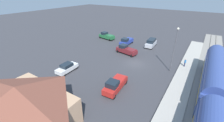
{
  "coord_description": "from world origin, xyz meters",
  "views": [
    {
      "loc": [
        -11.39,
        26.89,
        14.8
      ],
      "look_at": [
        3.87,
        3.43,
        1.0
      ],
      "focal_mm": 23.55,
      "sensor_mm": 36.0,
      "label": 1
    }
  ],
  "objects_px": {
    "station_building": "(21,107)",
    "pickup_maroon": "(126,50)",
    "pickup_blue": "(126,41)",
    "pickup_green": "(107,36)",
    "sedan_white": "(67,68)",
    "suv_silver": "(151,43)",
    "light_pole_near_platform": "(175,46)",
    "pedestrian_on_platform": "(185,62)",
    "pickup_red": "(115,85)"
  },
  "relations": [
    {
      "from": "station_building",
      "to": "pickup_maroon",
      "type": "distance_m",
      "value": 25.93
    },
    {
      "from": "pickup_blue",
      "to": "pickup_green",
      "type": "bearing_deg",
      "value": -9.6
    },
    {
      "from": "pickup_blue",
      "to": "sedan_white",
      "type": "relative_size",
      "value": 1.18
    },
    {
      "from": "suv_silver",
      "to": "light_pole_near_platform",
      "type": "relative_size",
      "value": 0.57
    },
    {
      "from": "pickup_blue",
      "to": "suv_silver",
      "type": "bearing_deg",
      "value": -161.07
    },
    {
      "from": "pickup_blue",
      "to": "light_pole_near_platform",
      "type": "distance_m",
      "value": 17.69
    },
    {
      "from": "suv_silver",
      "to": "pickup_maroon",
      "type": "height_order",
      "value": "suv_silver"
    },
    {
      "from": "station_building",
      "to": "pickup_green",
      "type": "bearing_deg",
      "value": -70.94
    },
    {
      "from": "pickup_maroon",
      "to": "light_pole_near_platform",
      "type": "height_order",
      "value": "light_pole_near_platform"
    },
    {
      "from": "station_building",
      "to": "pedestrian_on_platform",
      "type": "xyz_separation_m",
      "value": [
        -13.32,
        -25.85,
        -1.64
      ]
    },
    {
      "from": "pedestrian_on_platform",
      "to": "pickup_blue",
      "type": "relative_size",
      "value": 0.32
    },
    {
      "from": "pickup_blue",
      "to": "suv_silver",
      "type": "xyz_separation_m",
      "value": [
        -6.62,
        -2.27,
        0.12
      ]
    },
    {
      "from": "sedan_white",
      "to": "pickup_maroon",
      "type": "bearing_deg",
      "value": -110.91
    },
    {
      "from": "pickup_blue",
      "to": "pickup_maroon",
      "type": "xyz_separation_m",
      "value": [
        -3.09,
        5.87,
        0.0
      ]
    },
    {
      "from": "suv_silver",
      "to": "light_pole_near_platform",
      "type": "height_order",
      "value": "light_pole_near_platform"
    },
    {
      "from": "pickup_red",
      "to": "station_building",
      "type": "bearing_deg",
      "value": 65.8
    },
    {
      "from": "pedestrian_on_platform",
      "to": "light_pole_near_platform",
      "type": "height_order",
      "value": "light_pole_near_platform"
    },
    {
      "from": "sedan_white",
      "to": "pickup_maroon",
      "type": "height_order",
      "value": "pickup_maroon"
    },
    {
      "from": "station_building",
      "to": "sedan_white",
      "type": "xyz_separation_m",
      "value": [
        5.82,
        -11.47,
        -2.04
      ]
    },
    {
      "from": "station_building",
      "to": "pickup_green",
      "type": "xyz_separation_m",
      "value": [
        11.43,
        -33.09,
        -1.9
      ]
    },
    {
      "from": "station_building",
      "to": "pickup_red",
      "type": "bearing_deg",
      "value": -114.2
    },
    {
      "from": "pedestrian_on_platform",
      "to": "sedan_white",
      "type": "relative_size",
      "value": 0.37
    },
    {
      "from": "pedestrian_on_platform",
      "to": "pickup_red",
      "type": "bearing_deg",
      "value": 60.35
    },
    {
      "from": "station_building",
      "to": "light_pole_near_platform",
      "type": "bearing_deg",
      "value": -116.19
    },
    {
      "from": "pickup_green",
      "to": "sedan_white",
      "type": "bearing_deg",
      "value": 104.57
    },
    {
      "from": "pedestrian_on_platform",
      "to": "pickup_maroon",
      "type": "bearing_deg",
      "value": -0.05
    },
    {
      "from": "pickup_green",
      "to": "suv_silver",
      "type": "bearing_deg",
      "value": -176.43
    },
    {
      "from": "station_building",
      "to": "pickup_maroon",
      "type": "bearing_deg",
      "value": -89.3
    },
    {
      "from": "pickup_maroon",
      "to": "pickup_green",
      "type": "bearing_deg",
      "value": -33.05
    },
    {
      "from": "pedestrian_on_platform",
      "to": "light_pole_near_platform",
      "type": "xyz_separation_m",
      "value": [
        2.12,
        3.08,
        4.13
      ]
    },
    {
      "from": "sedan_white",
      "to": "pickup_green",
      "type": "bearing_deg",
      "value": -75.43
    },
    {
      "from": "sedan_white",
      "to": "suv_silver",
      "type": "bearing_deg",
      "value": -111.82
    },
    {
      "from": "pickup_blue",
      "to": "pickup_green",
      "type": "distance_m",
      "value": 8.14
    },
    {
      "from": "pedestrian_on_platform",
      "to": "suv_silver",
      "type": "height_order",
      "value": "suv_silver"
    },
    {
      "from": "pedestrian_on_platform",
      "to": "pickup_green",
      "type": "bearing_deg",
      "value": -16.31
    },
    {
      "from": "suv_silver",
      "to": "pedestrian_on_platform",
      "type": "bearing_deg",
      "value": 141.1
    },
    {
      "from": "station_building",
      "to": "suv_silver",
      "type": "distance_m",
      "value": 34.2
    },
    {
      "from": "pedestrian_on_platform",
      "to": "pickup_blue",
      "type": "bearing_deg",
      "value": -19.39
    },
    {
      "from": "light_pole_near_platform",
      "to": "pedestrian_on_platform",
      "type": "bearing_deg",
      "value": -124.52
    },
    {
      "from": "sedan_white",
      "to": "suv_silver",
      "type": "height_order",
      "value": "suv_silver"
    },
    {
      "from": "suv_silver",
      "to": "pickup_maroon",
      "type": "bearing_deg",
      "value": 66.59
    },
    {
      "from": "pickup_blue",
      "to": "sedan_white",
      "type": "distance_m",
      "value": 20.41
    },
    {
      "from": "pedestrian_on_platform",
      "to": "pickup_maroon",
      "type": "height_order",
      "value": "pickup_maroon"
    },
    {
      "from": "pedestrian_on_platform",
      "to": "light_pole_near_platform",
      "type": "bearing_deg",
      "value": 55.48
    },
    {
      "from": "pickup_green",
      "to": "pickup_maroon",
      "type": "relative_size",
      "value": 1.0
    },
    {
      "from": "pickup_blue",
      "to": "pickup_maroon",
      "type": "distance_m",
      "value": 6.64
    },
    {
      "from": "pickup_maroon",
      "to": "pedestrian_on_platform",
      "type": "bearing_deg",
      "value": 179.95
    },
    {
      "from": "pickup_red",
      "to": "pedestrian_on_platform",
      "type": "bearing_deg",
      "value": -119.65
    },
    {
      "from": "station_building",
      "to": "pickup_blue",
      "type": "bearing_deg",
      "value": -83.87
    },
    {
      "from": "pedestrian_on_platform",
      "to": "sedan_white",
      "type": "height_order",
      "value": "pedestrian_on_platform"
    }
  ]
}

